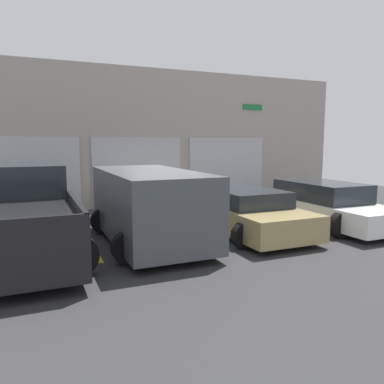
{
  "coord_description": "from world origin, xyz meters",
  "views": [
    {
      "loc": [
        -3.84,
        -10.63,
        2.38
      ],
      "look_at": [
        0.0,
        -1.68,
        1.1
      ],
      "focal_mm": 35.0,
      "sensor_mm": 36.0,
      "label": 1
    }
  ],
  "objects_px": {
    "sedan_side": "(149,204)",
    "van_right": "(245,212)",
    "sedan_white": "(322,204)",
    "pickup_truck": "(27,213)"
  },
  "relations": [
    {
      "from": "pickup_truck",
      "to": "sedan_white",
      "type": "xyz_separation_m",
      "value": [
        7.99,
        -0.3,
        -0.28
      ]
    },
    {
      "from": "sedan_side",
      "to": "sedan_white",
      "type": "bearing_deg",
      "value": 0.33
    },
    {
      "from": "sedan_side",
      "to": "van_right",
      "type": "height_order",
      "value": "sedan_side"
    },
    {
      "from": "sedan_side",
      "to": "van_right",
      "type": "xyz_separation_m",
      "value": [
        2.66,
        0.02,
        -0.38
      ]
    },
    {
      "from": "pickup_truck",
      "to": "van_right",
      "type": "bearing_deg",
      "value": -3.37
    },
    {
      "from": "pickup_truck",
      "to": "van_right",
      "type": "xyz_separation_m",
      "value": [
        5.33,
        -0.31,
        -0.31
      ]
    },
    {
      "from": "pickup_truck",
      "to": "sedan_side",
      "type": "relative_size",
      "value": 1.22
    },
    {
      "from": "sedan_white",
      "to": "sedan_side",
      "type": "relative_size",
      "value": 1.07
    },
    {
      "from": "pickup_truck",
      "to": "sedan_white",
      "type": "height_order",
      "value": "pickup_truck"
    },
    {
      "from": "sedan_white",
      "to": "sedan_side",
      "type": "distance_m",
      "value": 5.34
    }
  ]
}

